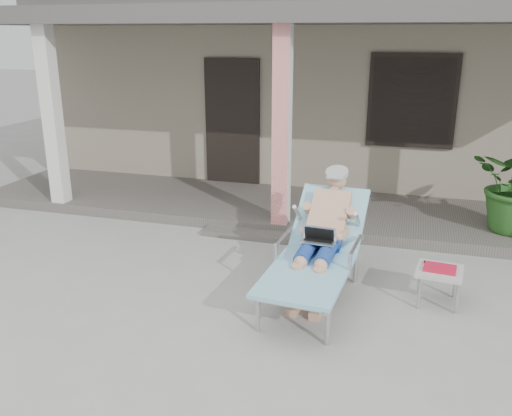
% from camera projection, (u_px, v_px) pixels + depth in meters
% --- Properties ---
extents(ground, '(60.00, 60.00, 0.00)m').
position_uv_depth(ground, '(231.00, 303.00, 5.58)').
color(ground, '#9E9E99').
rests_on(ground, ground).
extents(house, '(10.40, 5.40, 3.30)m').
position_uv_depth(house, '(332.00, 83.00, 10.99)').
color(house, gray).
rests_on(house, ground).
extents(porch_deck, '(10.00, 2.00, 0.15)m').
position_uv_depth(porch_deck, '(294.00, 209.00, 8.29)').
color(porch_deck, '#605B56').
rests_on(porch_deck, ground).
extents(porch_overhang, '(10.00, 2.30, 2.85)m').
position_uv_depth(porch_overhang, '(297.00, 22.00, 7.40)').
color(porch_overhang, silver).
rests_on(porch_overhang, porch_deck).
extents(porch_step, '(2.00, 0.30, 0.07)m').
position_uv_depth(porch_step, '(275.00, 237.00, 7.25)').
color(porch_step, '#605B56').
rests_on(porch_step, ground).
extents(lounger, '(0.89, 2.05, 1.31)m').
position_uv_depth(lounger, '(321.00, 221.00, 5.57)').
color(lounger, '#B7B7BC').
rests_on(lounger, ground).
extents(side_table, '(0.49, 0.49, 0.40)m').
position_uv_depth(side_table, '(439.00, 273.00, 5.47)').
color(side_table, '#B8B7B2').
rests_on(side_table, ground).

